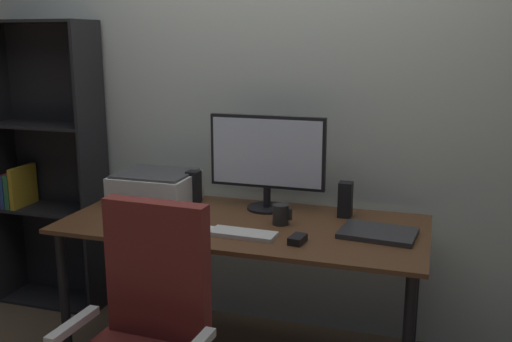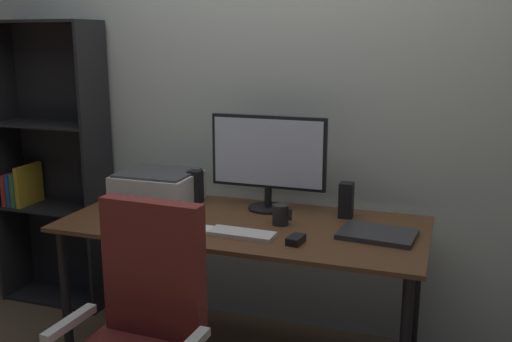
{
  "view_description": "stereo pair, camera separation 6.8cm",
  "coord_description": "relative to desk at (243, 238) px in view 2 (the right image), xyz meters",
  "views": [
    {
      "loc": [
        0.83,
        -2.43,
        1.57
      ],
      "look_at": [
        0.05,
        0.02,
        0.98
      ],
      "focal_mm": 40.47,
      "sensor_mm": 36.0,
      "label": 1
    },
    {
      "loc": [
        0.89,
        -2.4,
        1.57
      ],
      "look_at": [
        0.05,
        0.02,
        0.98
      ],
      "focal_mm": 40.47,
      "sensor_mm": 36.0,
      "label": 2
    }
  ],
  "objects": [
    {
      "name": "back_wall",
      "position": [
        0.0,
        0.55,
        0.64
      ],
      "size": [
        6.4,
        0.1,
        2.6
      ],
      "primitive_type": "cube",
      "color": "beige",
      "rests_on": "ground"
    },
    {
      "name": "desk",
      "position": [
        0.0,
        0.0,
        0.0
      ],
      "size": [
        1.68,
        0.76,
        0.74
      ],
      "color": "#56351E",
      "rests_on": "ground"
    },
    {
      "name": "monitor",
      "position": [
        0.04,
        0.24,
        0.35
      ],
      "size": [
        0.58,
        0.2,
        0.47
      ],
      "color": "black",
      "rests_on": "desk"
    },
    {
      "name": "keyboard",
      "position": [
        0.06,
        -0.18,
        0.09
      ],
      "size": [
        0.29,
        0.12,
        0.02
      ],
      "primitive_type": "cube",
      "rotation": [
        0.0,
        0.0,
        -0.04
      ],
      "color": "silver",
      "rests_on": "desk"
    },
    {
      "name": "mouse",
      "position": [
        0.31,
        -0.2,
        0.09
      ],
      "size": [
        0.07,
        0.1,
        0.03
      ],
      "primitive_type": "cube",
      "rotation": [
        0.0,
        0.0,
        -0.14
      ],
      "color": "black",
      "rests_on": "desk"
    },
    {
      "name": "coffee_mug",
      "position": [
        0.17,
        0.02,
        0.12
      ],
      "size": [
        0.09,
        0.07,
        0.09
      ],
      "color": "black",
      "rests_on": "desk"
    },
    {
      "name": "laptop",
      "position": [
        0.62,
        0.0,
        0.09
      ],
      "size": [
        0.34,
        0.26,
        0.02
      ],
      "primitive_type": "cube",
      "rotation": [
        0.0,
        0.0,
        -0.1
      ],
      "color": "#2D2D30",
      "rests_on": "desk"
    },
    {
      "name": "speaker_left",
      "position": [
        -0.35,
        0.23,
        0.16
      ],
      "size": [
        0.06,
        0.07,
        0.17
      ],
      "primitive_type": "cube",
      "color": "black",
      "rests_on": "desk"
    },
    {
      "name": "speaker_right",
      "position": [
        0.44,
        0.23,
        0.16
      ],
      "size": [
        0.06,
        0.07,
        0.17
      ],
      "primitive_type": "cube",
      "color": "black",
      "rests_on": "desk"
    },
    {
      "name": "printer",
      "position": [
        -0.54,
        0.18,
        0.16
      ],
      "size": [
        0.4,
        0.34,
        0.16
      ],
      "color": "silver",
      "rests_on": "desk"
    },
    {
      "name": "paper_sheet",
      "position": [
        -0.2,
        -0.24,
        0.08
      ],
      "size": [
        0.23,
        0.31,
        0.0
      ],
      "primitive_type": "cube",
      "rotation": [
        0.0,
        0.0,
        -0.06
      ],
      "color": "white",
      "rests_on": "desk"
    },
    {
      "name": "bookshelf",
      "position": [
        -1.36,
        0.38,
        0.16
      ],
      "size": [
        0.66,
        0.28,
        1.67
      ],
      "color": "black",
      "rests_on": "ground"
    }
  ]
}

